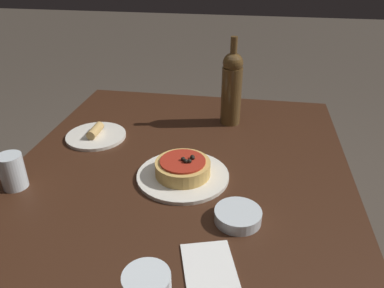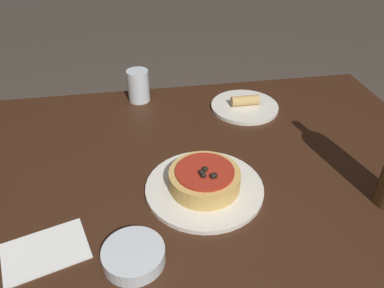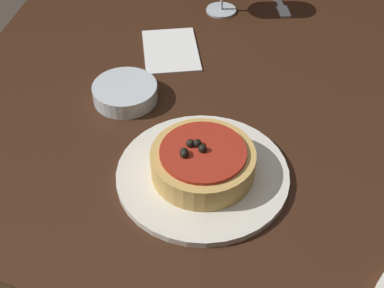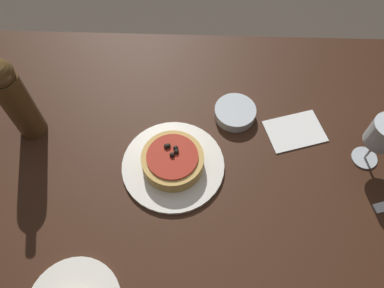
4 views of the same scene
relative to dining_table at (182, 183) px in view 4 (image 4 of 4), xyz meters
name	(u,v)px [view 4 (image 4 of 4)]	position (x,y,z in m)	size (l,w,h in m)	color
ground_plane	(185,244)	(0.00, 0.00, -0.64)	(14.00, 14.00, 0.00)	#4C4238
dining_table	(182,183)	(0.00, 0.00, 0.00)	(1.42, 1.09, 0.71)	#381E11
dinner_plate	(173,166)	(0.02, -0.02, 0.08)	(0.29, 0.29, 0.01)	white
pizza	(173,160)	(0.02, -0.02, 0.11)	(0.17, 0.17, 0.06)	tan
wine_glass	(383,135)	(-0.52, -0.06, 0.20)	(0.08, 0.08, 0.17)	silver
wine_bottle	(14,98)	(0.45, -0.13, 0.22)	(0.08, 0.08, 0.34)	brown
side_bowl	(235,113)	(-0.15, -0.20, 0.09)	(0.12, 0.12, 0.03)	silver
paper_napkin	(295,131)	(-0.33, -0.15, 0.07)	(0.19, 0.16, 0.00)	white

